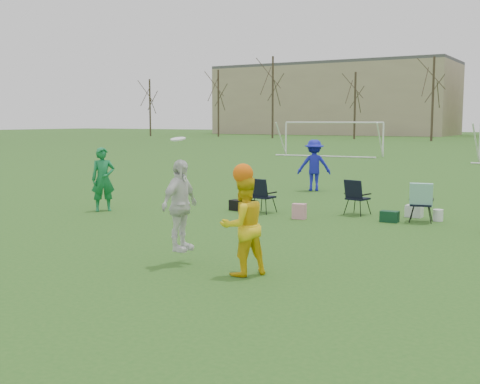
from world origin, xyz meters
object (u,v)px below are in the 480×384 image
Objects in this scene: fielder_green_near at (103,179)px; goal_left at (333,129)px; center_contest at (216,216)px; fielder_blue at (314,165)px.

fielder_green_near is 0.25× the size of goal_left.
fielder_green_near is at bearing -85.92° from goal_left.
goal_left is (-11.03, 32.62, 0.97)m from center_contest.
center_contest is 0.31× the size of goal_left.
fielder_blue is at bearing 105.85° from center_contest.
fielder_blue reaches higher than fielder_green_near.
goal_left is (-4.56, 28.52, 1.02)m from fielder_green_near.
center_contest reaches higher than fielder_blue.
fielder_green_near is at bearing 147.69° from center_contest.
goal_left is (-7.71, 20.91, 0.99)m from fielder_blue.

